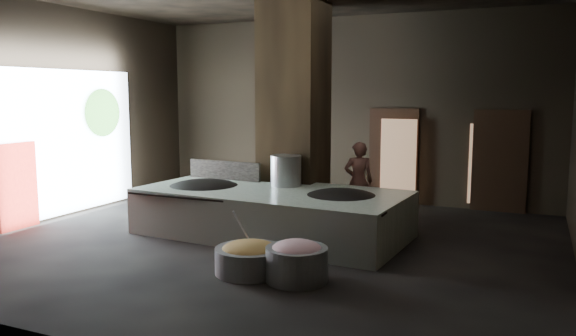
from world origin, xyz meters
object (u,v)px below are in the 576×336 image
at_px(stock_pot, 286,172).
at_px(cook, 358,181).
at_px(wok_left, 204,191).
at_px(wok_right, 341,201).
at_px(meat_basin, 297,264).
at_px(hearth_platform, 272,212).
at_px(veg_basin, 250,260).

height_order(stock_pot, cook, cook).
distance_m(wok_left, wok_right, 2.80).
relative_size(stock_pot, meat_basin, 0.73).
distance_m(hearth_platform, veg_basin, 2.27).
bearing_deg(wok_right, wok_left, -177.95).
relative_size(stock_pot, veg_basin, 0.62).
relative_size(hearth_platform, cook, 2.99).
height_order(wok_right, meat_basin, wok_right).
bearing_deg(meat_basin, stock_pot, 116.99).
bearing_deg(stock_pot, hearth_platform, -95.19).
distance_m(wok_left, stock_pot, 1.66).
height_order(wok_right, cook, cook).
xyz_separation_m(hearth_platform, veg_basin, (0.67, -2.16, -0.24)).
xyz_separation_m(wok_left, cook, (2.57, 1.90, 0.08)).
height_order(veg_basin, meat_basin, meat_basin).
xyz_separation_m(wok_left, stock_pot, (1.50, 0.60, 0.38)).
distance_m(stock_pot, cook, 1.72).
distance_m(wok_right, stock_pot, 1.44).
bearing_deg(veg_basin, cook, 83.60).
bearing_deg(wok_right, hearth_platform, -177.88).
relative_size(wok_right, veg_basin, 1.40).
xyz_separation_m(wok_right, veg_basin, (-0.68, -2.21, -0.56)).
bearing_deg(cook, wok_left, 14.97).
xyz_separation_m(cook, veg_basin, (-0.45, -4.01, -0.64)).
relative_size(cook, meat_basin, 1.86).
bearing_deg(wok_left, meat_basin, -36.57).
height_order(stock_pot, veg_basin, stock_pot).
bearing_deg(cook, meat_basin, 73.10).
bearing_deg(wok_left, cook, 36.51).
bearing_deg(wok_right, cook, 97.17).
distance_m(hearth_platform, wok_right, 1.39).
bearing_deg(meat_basin, wok_right, 92.59).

